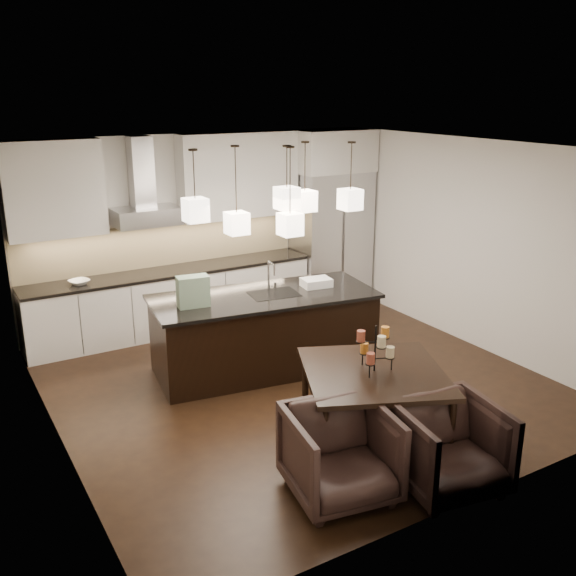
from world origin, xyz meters
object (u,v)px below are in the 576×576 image
refrigerator (331,238)px  dining_table (373,408)px  armchair_right (449,447)px  island_body (264,334)px  armchair_left (340,454)px

refrigerator → dining_table: 4.56m
armchair_right → refrigerator: bearing=77.0°
refrigerator → dining_table: bearing=-118.8°
dining_table → armchair_right: 0.94m
island_body → armchair_right: size_ratio=3.00×
armchair_right → armchair_left: bearing=166.0°
island_body → armchair_right: (0.18, -3.07, -0.07)m
armchair_right → dining_table: bearing=107.3°
refrigerator → armchair_right: 5.34m
dining_table → armchair_right: armchair_right is taller
armchair_left → armchair_right: 0.97m
dining_table → armchair_left: armchair_left is taller
island_body → armchair_left: 2.77m
refrigerator → dining_table: refrigerator is taller
refrigerator → island_body: refrigerator is taller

